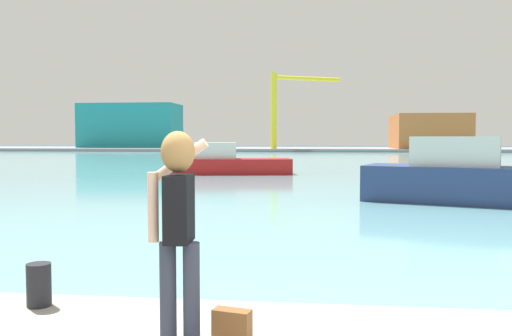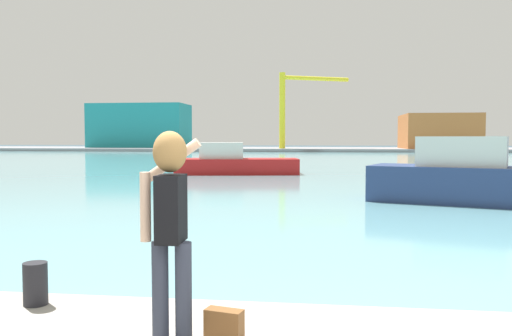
{
  "view_description": "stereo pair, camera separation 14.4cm",
  "coord_description": "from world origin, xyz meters",
  "px_view_note": "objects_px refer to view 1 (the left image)",
  "views": [
    {
      "loc": [
        0.21,
        -3.31,
        2.28
      ],
      "look_at": [
        -0.72,
        4.8,
        1.82
      ],
      "focal_mm": 37.05,
      "sensor_mm": 36.0,
      "label": 1
    },
    {
      "loc": [
        0.35,
        -3.29,
        2.28
      ],
      "look_at": [
        -0.72,
        4.8,
        1.82
      ],
      "focal_mm": 37.05,
      "sensor_mm": 36.0,
      "label": 2
    }
  ],
  "objects_px": {
    "boat_moored": "(227,163)",
    "port_crane": "(285,100)",
    "harbor_bollard": "(39,285)",
    "warehouse_left": "(131,126)",
    "person_photographer": "(178,213)",
    "boat_moored_2": "(481,179)",
    "handbag": "(232,324)",
    "warehouse_right": "(429,131)"
  },
  "relations": [
    {
      "from": "boat_moored",
      "to": "port_crane",
      "type": "distance_m",
      "value": 57.41
    },
    {
      "from": "harbor_bollard",
      "to": "warehouse_left",
      "type": "distance_m",
      "value": 97.04
    },
    {
      "from": "person_photographer",
      "to": "boat_moored_2",
      "type": "xyz_separation_m",
      "value": [
        6.77,
        14.57,
        -0.8
      ]
    },
    {
      "from": "handbag",
      "to": "warehouse_left",
      "type": "height_order",
      "value": "warehouse_left"
    },
    {
      "from": "port_crane",
      "to": "warehouse_left",
      "type": "bearing_deg",
      "value": 166.88
    },
    {
      "from": "person_photographer",
      "to": "handbag",
      "type": "height_order",
      "value": "person_photographer"
    },
    {
      "from": "harbor_bollard",
      "to": "boat_moored",
      "type": "xyz_separation_m",
      "value": [
        -2.84,
        27.84,
        -0.09
      ]
    },
    {
      "from": "boat_moored",
      "to": "person_photographer",
      "type": "bearing_deg",
      "value": -90.14
    },
    {
      "from": "handbag",
      "to": "boat_moored",
      "type": "xyz_separation_m",
      "value": [
        -4.9,
        28.45,
        0.0
      ]
    },
    {
      "from": "boat_moored",
      "to": "warehouse_left",
      "type": "height_order",
      "value": "warehouse_left"
    },
    {
      "from": "warehouse_left",
      "to": "port_crane",
      "type": "xyz_separation_m",
      "value": [
        29.39,
        -6.85,
        4.06
      ]
    },
    {
      "from": "warehouse_right",
      "to": "port_crane",
      "type": "distance_m",
      "value": 25.24
    },
    {
      "from": "port_crane",
      "to": "warehouse_right",
      "type": "bearing_deg",
      "value": 7.76
    },
    {
      "from": "handbag",
      "to": "warehouse_left",
      "type": "bearing_deg",
      "value": 110.27
    },
    {
      "from": "warehouse_left",
      "to": "port_crane",
      "type": "height_order",
      "value": "port_crane"
    },
    {
      "from": "boat_moored_2",
      "to": "person_photographer",
      "type": "bearing_deg",
      "value": -95.29
    },
    {
      "from": "boat_moored_2",
      "to": "port_crane",
      "type": "xyz_separation_m",
      "value": [
        -10.98,
        70.82,
        7.79
      ]
    },
    {
      "from": "warehouse_right",
      "to": "port_crane",
      "type": "relative_size",
      "value": 0.97
    },
    {
      "from": "port_crane",
      "to": "harbor_bollard",
      "type": "bearing_deg",
      "value": -88.25
    },
    {
      "from": "harbor_bollard",
      "to": "port_crane",
      "type": "xyz_separation_m",
      "value": [
        -2.59,
        84.69,
        7.84
      ]
    },
    {
      "from": "warehouse_right",
      "to": "port_crane",
      "type": "xyz_separation_m",
      "value": [
        -24.46,
        -3.33,
        5.25
      ]
    },
    {
      "from": "person_photographer",
      "to": "harbor_bollard",
      "type": "bearing_deg",
      "value": 64.63
    },
    {
      "from": "person_photographer",
      "to": "warehouse_right",
      "type": "height_order",
      "value": "warehouse_right"
    },
    {
      "from": "handbag",
      "to": "port_crane",
      "type": "distance_m",
      "value": 85.8
    },
    {
      "from": "warehouse_right",
      "to": "harbor_bollard",
      "type": "bearing_deg",
      "value": -103.95
    },
    {
      "from": "handbag",
      "to": "boat_moored_2",
      "type": "relative_size",
      "value": 0.04
    },
    {
      "from": "person_photographer",
      "to": "boat_moored",
      "type": "xyz_separation_m",
      "value": [
        -4.46,
        28.54,
        -0.95
      ]
    },
    {
      "from": "harbor_bollard",
      "to": "boat_moored_2",
      "type": "xyz_separation_m",
      "value": [
        8.39,
        13.87,
        0.05
      ]
    },
    {
      "from": "handbag",
      "to": "boat_moored",
      "type": "relative_size",
      "value": 0.04
    },
    {
      "from": "person_photographer",
      "to": "harbor_bollard",
      "type": "relative_size",
      "value": 4.05
    },
    {
      "from": "boat_moored_2",
      "to": "port_crane",
      "type": "height_order",
      "value": "port_crane"
    },
    {
      "from": "harbor_bollard",
      "to": "boat_moored",
      "type": "height_order",
      "value": "boat_moored"
    },
    {
      "from": "boat_moored_2",
      "to": "warehouse_left",
      "type": "xyz_separation_m",
      "value": [
        -40.37,
        77.67,
        3.73
      ]
    },
    {
      "from": "handbag",
      "to": "harbor_bollard",
      "type": "bearing_deg",
      "value": 163.29
    },
    {
      "from": "boat_moored_2",
      "to": "warehouse_right",
      "type": "distance_m",
      "value": 75.41
    },
    {
      "from": "handbag",
      "to": "boat_moored_2",
      "type": "distance_m",
      "value": 15.82
    },
    {
      "from": "handbag",
      "to": "boat_moored_2",
      "type": "bearing_deg",
      "value": 66.39
    },
    {
      "from": "harbor_bollard",
      "to": "warehouse_left",
      "type": "xyz_separation_m",
      "value": [
        -31.98,
        91.54,
        3.78
      ]
    },
    {
      "from": "handbag",
      "to": "warehouse_left",
      "type": "xyz_separation_m",
      "value": [
        -34.03,
        92.16,
        3.88
      ]
    },
    {
      "from": "warehouse_left",
      "to": "warehouse_right",
      "type": "distance_m",
      "value": 53.98
    },
    {
      "from": "warehouse_right",
      "to": "warehouse_left",
      "type": "bearing_deg",
      "value": 176.26
    },
    {
      "from": "port_crane",
      "to": "handbag",
      "type": "bearing_deg",
      "value": -86.88
    }
  ]
}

